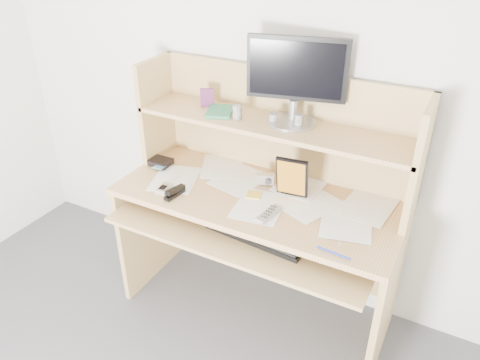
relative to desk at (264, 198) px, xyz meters
The scene contains 19 objects.
back_wall 0.60m from the desk, 90.00° to the left, with size 3.60×0.04×2.50m, color silver.
desk is the anchor object (origin of this frame).
paper_clutter 0.10m from the desk, 90.00° to the right, with size 1.32×0.54×0.01m, color white.
keyboard 0.26m from the desk, 70.33° to the right, with size 0.50×0.21×0.03m.
tv_remote 0.26m from the desk, 60.00° to the right, with size 0.04×0.16×0.02m, color gray.
flip_phone 0.50m from the desk, 148.95° to the right, with size 0.05×0.10×0.02m, color silver.
stapler 0.45m from the desk, 142.43° to the right, with size 0.03×0.12×0.04m, color black.
wallet 0.61m from the desk, behind, with size 0.11×0.09×0.03m, color black.
sticky_note_pad 0.11m from the desk, 99.25° to the right, with size 0.07×0.07×0.01m, color #FFF943.
digital_camera 0.10m from the desk, 110.51° to the left, with size 0.09×0.03×0.05m, color #B3B3B5.
game_case 0.23m from the desk, ahead, with size 0.15×0.02×0.21m, color black.
blue_pen 0.58m from the desk, 35.89° to the right, with size 0.01×0.01×0.15m, color #162DA9.
card_box 0.59m from the desk, 165.09° to the left, with size 0.07×0.02×0.09m, color maroon.
shelf_book 0.49m from the desk, 169.23° to the left, with size 0.12×0.17×0.02m, color #378B48.
chip_stack_a 0.45m from the desk, 166.87° to the left, with size 0.04×0.04×0.06m, color black.
chip_stack_b 0.45m from the desk, behind, with size 0.04×0.04×0.07m, color white.
chip_stack_c 0.42m from the desk, 82.30° to the left, with size 0.04×0.04×0.05m, color black.
chip_stack_d 0.44m from the desk, 26.13° to the left, with size 0.04×0.04×0.07m, color silver.
monitor 0.62m from the desk, 55.60° to the left, with size 0.46×0.23×0.40m.
Camera 1 is at (0.84, -0.27, 1.95)m, focal length 35.00 mm.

